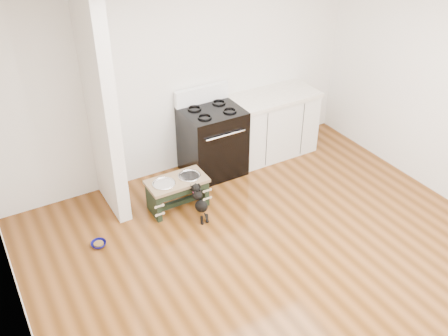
% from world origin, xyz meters
% --- Properties ---
extents(ground, '(5.00, 5.00, 0.00)m').
position_xyz_m(ground, '(0.00, 0.00, 0.00)').
color(ground, '#4D2A0D').
rests_on(ground, ground).
extents(room_shell, '(5.00, 5.00, 5.00)m').
position_xyz_m(room_shell, '(0.00, 0.00, 1.62)').
color(room_shell, silver).
rests_on(room_shell, ground).
extents(partition_wall, '(0.15, 0.80, 2.70)m').
position_xyz_m(partition_wall, '(-1.18, 2.10, 1.35)').
color(partition_wall, silver).
rests_on(partition_wall, ground).
extents(oven_range, '(0.76, 0.69, 1.14)m').
position_xyz_m(oven_range, '(0.25, 2.16, 0.48)').
color(oven_range, black).
rests_on(oven_range, ground).
extents(cabinet_run, '(1.24, 0.64, 0.91)m').
position_xyz_m(cabinet_run, '(1.23, 2.18, 0.45)').
color(cabinet_run, silver).
rests_on(cabinet_run, ground).
extents(dog_feeder, '(0.72, 0.39, 0.41)m').
position_xyz_m(dog_feeder, '(-0.51, 1.65, 0.28)').
color(dog_feeder, black).
rests_on(dog_feeder, ground).
extents(puppy, '(0.13, 0.37, 0.44)m').
position_xyz_m(puppy, '(-0.39, 1.32, 0.24)').
color(puppy, black).
rests_on(puppy, ground).
extents(floor_bowl, '(0.19, 0.19, 0.05)m').
position_xyz_m(floor_bowl, '(-1.60, 1.43, 0.03)').
color(floor_bowl, '#0E0D61').
rests_on(floor_bowl, ground).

